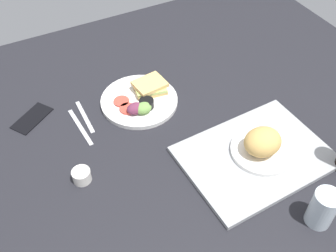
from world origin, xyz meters
The scene contains 9 objects.
ground_plane centered at (0.00, 0.00, -1.50)cm, with size 190.00×150.00×3.00cm, color black.
serving_tray centered at (-17.68, 24.70, 0.80)cm, with size 45.00×33.00×1.60cm, color #9EA0A3.
bread_plate_near centered at (-19.44, 24.81, 5.40)cm, with size 19.71×19.71×9.55cm.
plate_with_salad centered at (3.30, -15.27, 1.74)cm, with size 27.68×27.68×5.40cm.
drinking_glass centered at (-19.70, 50.79, 5.96)cm, with size 7.16×7.16×11.92cm, color silver.
espresso_cup centered at (33.47, 7.56, 2.00)cm, with size 5.60×5.60×4.00cm, color silver.
fork centered at (23.97, -17.68, 0.25)cm, with size 17.00×1.40×0.50cm, color #B7B7BC.
knife centered at (26.97, -13.68, 0.25)cm, with size 19.00×1.40×0.50cm, color #B7B7BC.
cell_phone centered at (40.47, -25.38, 0.40)cm, with size 14.40×7.20×0.80cm, color black.
Camera 1 is at (43.17, 81.91, 97.09)cm, focal length 42.11 mm.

